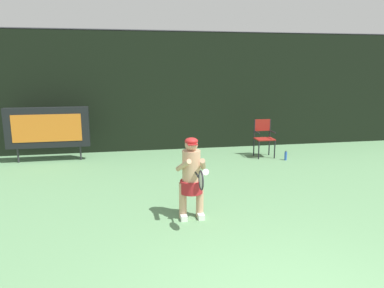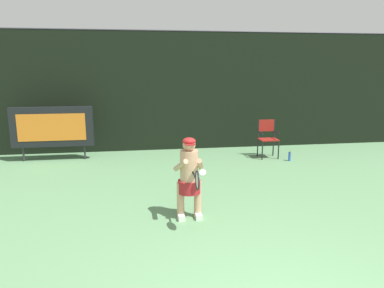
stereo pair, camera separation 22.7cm
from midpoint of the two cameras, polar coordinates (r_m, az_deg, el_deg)
backdrop_screen at (r=11.45m, az=-2.76°, el=8.15°), size 18.00×0.12×3.66m
scoreboard at (r=10.75m, az=-22.22°, el=2.38°), size 2.20×0.21×1.50m
umpire_chair at (r=10.73m, az=10.57°, el=1.28°), size 0.52×0.44×1.08m
water_bottle at (r=10.55m, az=13.85°, el=-1.81°), size 0.07×0.07×0.27m
tennis_player at (r=6.23m, az=-1.12°, el=-4.98°), size 0.53×0.61×1.42m
tennis_racket at (r=5.64m, az=0.22°, el=-5.65°), size 0.03×0.60×0.31m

